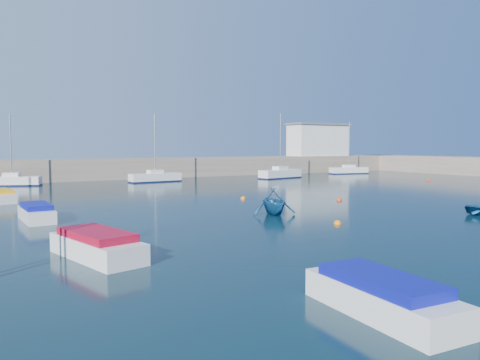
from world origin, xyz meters
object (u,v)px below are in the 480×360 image
sailboat_5 (12,181)px  dinghy_left (274,201)px  sailboat_7 (280,173)px  sailboat_8 (349,170)px  sailboat_6 (155,177)px  motorboat_3 (381,296)px  motorboat_1 (36,213)px  motorboat_0 (97,245)px  harbor_office (318,141)px

sailboat_5 → dinghy_left: size_ratio=2.48×
sailboat_7 → sailboat_8: 15.15m
dinghy_left → sailboat_6: bearing=101.0°
motorboat_3 → dinghy_left: dinghy_left is taller
sailboat_7 → motorboat_1: bearing=112.5°
sailboat_6 → sailboat_7: sailboat_7 is taller
sailboat_8 → dinghy_left: (-34.00, -29.43, 0.26)m
sailboat_7 → motorboat_3: sailboat_7 is taller
sailboat_7 → motorboat_0: size_ratio=1.70×
sailboat_5 → harbor_office: bearing=-62.2°
sailboat_7 → motorboat_0: sailboat_7 is taller
sailboat_5 → sailboat_7: sailboat_7 is taller
sailboat_6 → motorboat_3: (-10.24, -44.17, -0.09)m
sailboat_5 → motorboat_3: sailboat_5 is taller
sailboat_8 → motorboat_3: sailboat_8 is taller
motorboat_3 → dinghy_left: bearing=68.2°
sailboat_5 → motorboat_3: (4.74, -46.61, -0.08)m
sailboat_6 → motorboat_0: sailboat_6 is taller
sailboat_5 → motorboat_0: size_ratio=1.53×
motorboat_3 → motorboat_0: bearing=119.8°
sailboat_5 → sailboat_8: sailboat_8 is taller
sailboat_8 → dinghy_left: size_ratio=2.57×
dinghy_left → sailboat_5: bearing=128.0°
motorboat_0 → dinghy_left: 13.50m
sailboat_5 → motorboat_0: sailboat_5 is taller
sailboat_8 → dinghy_left: bearing=140.7°
motorboat_0 → motorboat_1: 10.66m
harbor_office → motorboat_3: 66.29m
harbor_office → motorboat_0: size_ratio=2.02×
harbor_office → motorboat_0: harbor_office is taller
harbor_office → motorboat_3: harbor_office is taller
harbor_office → sailboat_8: 8.23m
sailboat_5 → sailboat_8: 46.19m
harbor_office → sailboat_6: sailboat_6 is taller
motorboat_1 → sailboat_6: bearing=54.2°
sailboat_6 → harbor_office: bearing=-80.7°
motorboat_1 → dinghy_left: dinghy_left is taller
motorboat_1 → motorboat_3: 20.92m
sailboat_7 → motorboat_1: size_ratio=2.08×
sailboat_6 → motorboat_0: bearing=152.1°
sailboat_6 → dinghy_left: bearing=169.8°
motorboat_3 → sailboat_7: bearing=61.4°
harbor_office → sailboat_5: 46.34m
sailboat_7 → harbor_office: bearing=-67.5°
sailboat_5 → sailboat_6: sailboat_6 is taller
sailboat_5 → sailboat_6: bearing=-78.0°
sailboat_7 → motorboat_3: (-26.57, -41.97, -0.15)m
motorboat_3 → sailboat_5: bearing=99.6°
sailboat_6 → sailboat_8: sailboat_6 is taller
sailboat_5 → sailboat_6: 15.18m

